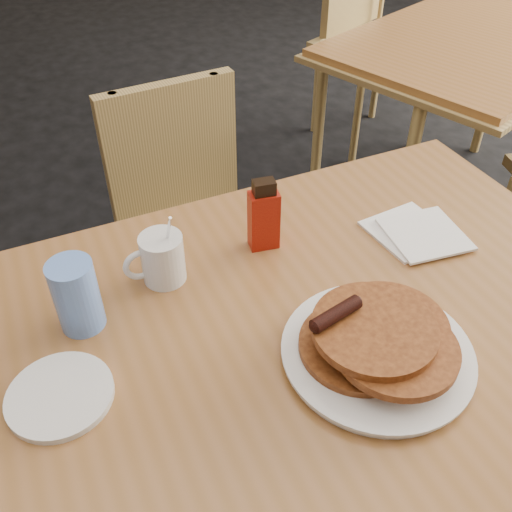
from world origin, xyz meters
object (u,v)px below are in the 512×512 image
Objects in this scene: coffee_mug at (161,258)px; blue_tumbler at (76,296)px; chair_neighbor_far at (366,13)px; main_table at (299,335)px; syrup_bottle at (264,217)px; neighbor_table at (476,48)px; pancake_plate at (378,344)px; chair_main_far at (187,210)px.

blue_tumbler is (-0.16, -0.05, 0.02)m from coffee_mug.
chair_neighbor_far reaches higher than blue_tumbler.
main_table is 0.40m from blue_tumbler.
coffee_mug is 0.22m from syrup_bottle.
coffee_mug is 0.99× the size of syrup_bottle.
neighbor_table is at bearing 26.34° from blue_tumbler.
blue_tumbler is at bearing 146.01° from pancake_plate.
syrup_bottle is at bearing 16.07° from coffee_mug.
neighbor_table is 1.32× the size of chair_neighbor_far.
main_table is at bearing -34.71° from coffee_mug.
neighbor_table is (1.28, 0.96, -0.00)m from main_table.
chair_neighbor_far reaches higher than syrup_bottle.
neighbor_table is 1.65m from coffee_mug.
chair_neighbor_far is at bearing 52.68° from main_table.
coffee_mug is at bearing 17.38° from blue_tumbler.
chair_main_far is (0.03, 0.71, -0.19)m from main_table.
coffee_mug is (-1.49, -1.50, 0.19)m from chair_neighbor_far.
main_table is 1.52× the size of chair_main_far.
chair_main_far is at bearing -168.64° from neighbor_table.
neighbor_table is 1.82m from blue_tumbler.
chair_neighbor_far is 6.58× the size of syrup_bottle.
chair_neighbor_far is at bearing 35.23° from chair_main_far.
chair_neighbor_far reaches higher than main_table.
chair_main_far is at bearing -163.64° from chair_neighbor_far.
chair_main_far is (-1.25, -0.25, -0.19)m from neighbor_table.
pancake_plate is 0.42m from coffee_mug.
pancake_plate is at bearing -137.89° from neighbor_table.
pancake_plate is (-1.20, -1.09, 0.07)m from neighbor_table.
chair_neighbor_far is 6.66× the size of coffee_mug.
main_table is 2.15m from chair_neighbor_far.
main_table is 0.29m from coffee_mug.
chair_main_far is 0.73m from blue_tumbler.
neighbor_table is 1.29m from chair_main_far.
main_table and neighbor_table have the same top height.
chair_neighbor_far is 3.22× the size of pancake_plate.
neighbor_table is at bearing 41.29° from coffee_mug.
syrup_bottle is (-1.27, -1.49, 0.21)m from chair_neighbor_far.
chair_neighbor_far is (0.03, 0.75, -0.09)m from neighbor_table.
blue_tumbler reaches higher than pancake_plate.
blue_tumbler is (-0.38, -0.55, 0.30)m from chair_main_far.
coffee_mug reaches higher than neighbor_table.
chair_main_far is at bearing 55.78° from blue_tumbler.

